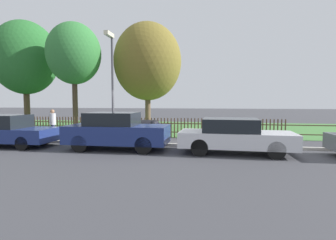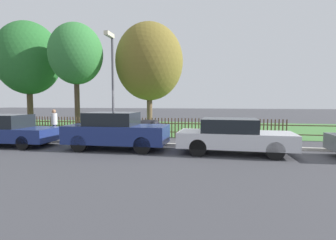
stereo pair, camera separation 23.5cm
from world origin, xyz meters
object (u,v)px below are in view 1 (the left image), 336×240
at_px(parked_car_navy_estate, 117,131).
at_px(street_lamp, 112,74).
at_px(tree_behind_motorcycle, 74,54).
at_px(tree_nearest_kerb, 25,58).
at_px(parked_car_black_saloon, 6,131).
at_px(covered_motorcycle, 148,127).
at_px(pedestrian_near_fence, 53,122).
at_px(parked_car_red_compact, 234,136).
at_px(tree_mid_park, 148,62).

bearing_deg(parked_car_navy_estate, street_lamp, 116.31).
relative_size(parked_car_navy_estate, tree_behind_motorcycle, 0.59).
bearing_deg(parked_car_navy_estate, tree_behind_motorcycle, 130.12).
bearing_deg(tree_nearest_kerb, parked_car_black_saloon, -57.86).
xyz_separation_m(covered_motorcycle, pedestrian_near_fence, (-4.96, -0.71, 0.24)).
relative_size(parked_car_black_saloon, tree_nearest_kerb, 0.55).
bearing_deg(tree_nearest_kerb, parked_car_red_compact, -26.64).
distance_m(parked_car_navy_estate, tree_behind_motorcycle, 8.88).
xyz_separation_m(tree_mid_park, pedestrian_near_fence, (-3.68, -5.93, -3.93)).
bearing_deg(tree_nearest_kerb, tree_behind_motorcycle, -16.20).
xyz_separation_m(parked_car_black_saloon, pedestrian_near_fence, (0.73, 2.39, 0.19)).
bearing_deg(parked_car_black_saloon, street_lamp, 19.23).
relative_size(tree_mid_park, pedestrian_near_fence, 4.86).
bearing_deg(parked_car_red_compact, covered_motorcycle, 145.82).
relative_size(parked_car_red_compact, tree_nearest_kerb, 0.55).
distance_m(parked_car_navy_estate, tree_nearest_kerb, 12.86).
distance_m(covered_motorcycle, pedestrian_near_fence, 5.02).
xyz_separation_m(parked_car_red_compact, tree_mid_park, (-5.46, 8.28, 4.12)).
relative_size(tree_nearest_kerb, pedestrian_near_fence, 5.02).
xyz_separation_m(parked_car_black_saloon, tree_nearest_kerb, (-4.58, 7.29, 4.46)).
distance_m(tree_nearest_kerb, tree_behind_motorcycle, 4.82).
bearing_deg(pedestrian_near_fence, tree_nearest_kerb, 5.33).
relative_size(parked_car_red_compact, tree_mid_park, 0.57).
bearing_deg(street_lamp, tree_nearest_kerb, 147.63).
relative_size(parked_car_black_saloon, pedestrian_near_fence, 2.76).
bearing_deg(street_lamp, covered_motorcycle, 47.31).
relative_size(tree_mid_park, street_lamp, 1.48).
distance_m(parked_car_red_compact, pedestrian_near_fence, 9.43).
xyz_separation_m(covered_motorcycle, tree_behind_motorcycle, (-5.64, 2.84, 4.44)).
height_order(parked_car_red_compact, pedestrian_near_fence, pedestrian_near_fence).
height_order(covered_motorcycle, street_lamp, street_lamp).
bearing_deg(parked_car_navy_estate, covered_motorcycle, 78.78).
height_order(parked_car_black_saloon, pedestrian_near_fence, pedestrian_near_fence).
bearing_deg(parked_car_navy_estate, parked_car_red_compact, -1.29).
height_order(pedestrian_near_fence, street_lamp, street_lamp).
height_order(tree_behind_motorcycle, tree_mid_park, tree_mid_park).
bearing_deg(street_lamp, parked_car_red_compact, -16.09).
relative_size(tree_nearest_kerb, street_lamp, 1.53).
bearing_deg(parked_car_navy_estate, tree_nearest_kerb, 142.59).
relative_size(parked_car_black_saloon, tree_behind_motorcycle, 0.61).
xyz_separation_m(parked_car_red_compact, tree_nearest_kerb, (-14.44, 7.24, 4.47)).
relative_size(parked_car_black_saloon, tree_mid_park, 0.57).
bearing_deg(tree_behind_motorcycle, tree_nearest_kerb, 163.80).
bearing_deg(pedestrian_near_fence, parked_car_navy_estate, -159.62).
height_order(tree_behind_motorcycle, pedestrian_near_fence, tree_behind_motorcycle).
relative_size(parked_car_red_compact, covered_motorcycle, 2.18).
xyz_separation_m(parked_car_red_compact, covered_motorcycle, (-4.17, 3.06, -0.04)).
distance_m(tree_behind_motorcycle, street_lamp, 6.34).
bearing_deg(tree_behind_motorcycle, tree_mid_park, 28.60).
bearing_deg(parked_car_navy_estate, parked_car_black_saloon, -179.93).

